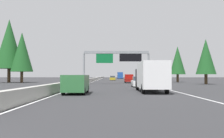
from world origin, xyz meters
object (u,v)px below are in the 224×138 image
at_px(sedan_mid_center, 113,78).
at_px(conifer_left_mid, 9,44).
at_px(conifer_left_near, 22,52).
at_px(sign_gantry_overhead, 117,58).
at_px(bus_far_right, 120,75).
at_px(pickup_mid_right, 129,79).
at_px(sedan_distant_b, 138,82).
at_px(box_truck_distant_a, 151,76).
at_px(conifer_right_mid, 178,60).
at_px(minivan_near_right, 76,83).
at_px(conifer_right_near, 206,57).

relative_size(sedan_mid_center, conifer_left_mid, 0.30).
xyz_separation_m(conifer_left_near, conifer_left_mid, (1.51, 3.42, 1.97)).
distance_m(sign_gantry_overhead, bus_far_right, 82.59).
xyz_separation_m(pickup_mid_right, sedan_distant_b, (-22.64, 0.07, -0.23)).
height_order(box_truck_distant_a, conifer_right_mid, conifer_right_mid).
bearing_deg(sign_gantry_overhead, conifer_left_mid, 66.81).
bearing_deg(conifer_right_mid, sedan_distant_b, 155.97).
relative_size(minivan_near_right, conifer_right_near, 0.59).
xyz_separation_m(box_truck_distant_a, conifer_right_near, (23.89, -13.60, 3.50)).
bearing_deg(conifer_right_mid, pickup_mid_right, 110.08).
xyz_separation_m(sedan_mid_center, conifer_right_mid, (-23.09, -15.62, 4.55)).
distance_m(minivan_near_right, box_truck_distant_a, 7.57).
bearing_deg(sign_gantry_overhead, bus_far_right, -2.06).
height_order(sign_gantry_overhead, conifer_right_near, conifer_right_near).
distance_m(conifer_right_near, conifer_left_mid, 42.75).
distance_m(pickup_mid_right, conifer_right_mid, 13.46).
distance_m(sign_gantry_overhead, pickup_mid_right, 10.82).
bearing_deg(sedan_mid_center, conifer_right_near, -155.80).
relative_size(conifer_right_near, conifer_left_mid, 0.58).
distance_m(bus_far_right, conifer_right_near, 84.89).
xyz_separation_m(sign_gantry_overhead, sedan_mid_center, (37.07, 0.78, -4.32)).
bearing_deg(bus_far_right, conifer_right_mid, -170.17).
bearing_deg(conifer_left_near, sign_gantry_overhead, -113.08).
height_order(box_truck_distant_a, bus_far_right, bus_far_right).
xyz_separation_m(sign_gantry_overhead, conifer_left_mid, (10.49, 24.48, 3.80)).
bearing_deg(conifer_left_mid, sign_gantry_overhead, -113.19).
distance_m(box_truck_distant_a, sedan_mid_center, 62.36).
height_order(conifer_right_near, conifer_right_mid, conifer_right_mid).
bearing_deg(minivan_near_right, conifer_left_mid, 27.90).
relative_size(bus_far_right, conifer_right_near, 1.36).
height_order(sedan_distant_b, sedan_mid_center, same).
height_order(sedan_distant_b, conifer_left_mid, conifer_left_mid).
height_order(sign_gantry_overhead, pickup_mid_right, sign_gantry_overhead).
height_order(pickup_mid_right, bus_far_right, bus_far_right).
bearing_deg(minivan_near_right, conifer_left_near, 24.62).
distance_m(bus_far_right, conifer_left_near, 77.49).
xyz_separation_m(bus_far_right, conifer_right_near, (-83.75, -13.49, 3.40)).
bearing_deg(minivan_near_right, conifer_right_near, -37.95).
distance_m(conifer_right_near, conifer_right_mid, 15.35).
height_order(pickup_mid_right, conifer_left_near, conifer_left_near).
xyz_separation_m(sign_gantry_overhead, minivan_near_right, (-27.79, 4.22, -4.05)).
xyz_separation_m(bus_far_right, conifer_left_near, (-73.49, 24.03, 5.12)).
xyz_separation_m(minivan_near_right, box_truck_distant_a, (2.62, -7.07, 0.66)).
bearing_deg(bus_far_right, conifer_right_near, -170.85).
distance_m(sedan_distant_b, conifer_left_near, 33.04).
height_order(sedan_mid_center, conifer_left_near, conifer_left_near).
relative_size(sedan_mid_center, conifer_right_near, 0.52).
xyz_separation_m(minivan_near_right, conifer_left_near, (36.77, 16.85, 5.88)).
xyz_separation_m(sedan_distant_b, conifer_right_mid, (27.02, -12.05, 4.55)).
bearing_deg(conifer_right_near, sedan_mid_center, 24.20).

